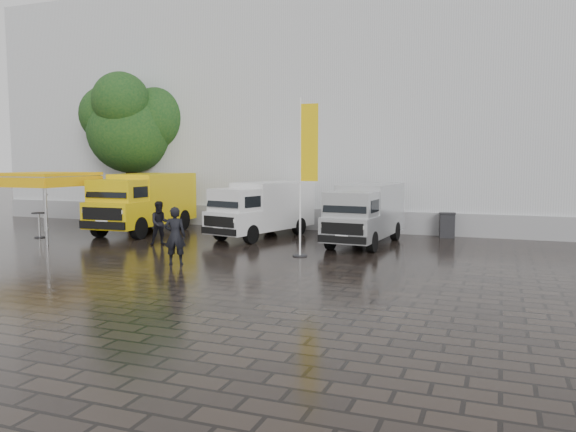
% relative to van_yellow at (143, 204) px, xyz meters
% --- Properties ---
extents(ground, '(120.00, 120.00, 0.00)m').
position_rel_van_yellow_xyz_m(ground, '(8.16, -4.16, -1.34)').
color(ground, black).
rests_on(ground, ground).
extents(exhibition_hall, '(44.00, 16.00, 12.00)m').
position_rel_van_yellow_xyz_m(exhibition_hall, '(10.16, 11.84, 4.66)').
color(exhibition_hall, silver).
rests_on(exhibition_hall, ground).
extents(hall_plinth, '(44.00, 0.15, 1.00)m').
position_rel_van_yellow_xyz_m(hall_plinth, '(10.16, 3.79, -0.84)').
color(hall_plinth, gray).
rests_on(hall_plinth, ground).
extents(van_yellow, '(2.37, 5.84, 2.67)m').
position_rel_van_yellow_xyz_m(van_yellow, '(0.00, 0.00, 0.00)').
color(van_yellow, '#E1BC0B').
rests_on(van_yellow, ground).
extents(van_white, '(3.12, 5.68, 2.34)m').
position_rel_van_yellow_xyz_m(van_white, '(5.62, 0.54, -0.16)').
color(van_white, silver).
rests_on(van_white, ground).
extents(van_silver, '(2.17, 5.51, 2.34)m').
position_rel_van_yellow_xyz_m(van_silver, '(10.19, 0.10, -0.16)').
color(van_silver, '#BBBEC0').
rests_on(van_silver, ground).
extents(canopy_tent, '(3.41, 3.41, 2.76)m').
position_rel_van_yellow_xyz_m(canopy_tent, '(-3.04, -2.79, 1.26)').
color(canopy_tent, silver).
rests_on(canopy_tent, ground).
extents(flagpole, '(0.88, 0.50, 5.37)m').
position_rel_van_yellow_xyz_m(flagpole, '(8.90, -3.35, 1.69)').
color(flagpole, black).
rests_on(flagpole, ground).
extents(tree, '(4.44, 4.44, 7.98)m').
position_rel_van_yellow_xyz_m(tree, '(-3.23, 3.58, 3.78)').
color(tree, black).
rests_on(tree, ground).
extents(cocktail_table, '(0.60, 0.60, 1.07)m').
position_rel_van_yellow_xyz_m(cocktail_table, '(-3.20, -2.93, -0.80)').
color(cocktail_table, black).
rests_on(cocktail_table, ground).
extents(wheelie_bin, '(0.74, 0.74, 1.07)m').
position_rel_van_yellow_xyz_m(wheelie_bin, '(13.00, 3.32, -0.80)').
color(wheelie_bin, black).
rests_on(wheelie_bin, ground).
extents(person_front, '(0.78, 0.65, 1.83)m').
position_rel_van_yellow_xyz_m(person_front, '(5.57, -6.22, -0.42)').
color(person_front, black).
rests_on(person_front, ground).
extents(person_tent, '(1.05, 1.04, 1.71)m').
position_rel_van_yellow_xyz_m(person_tent, '(2.80, -2.88, -0.48)').
color(person_tent, black).
rests_on(person_tent, ground).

